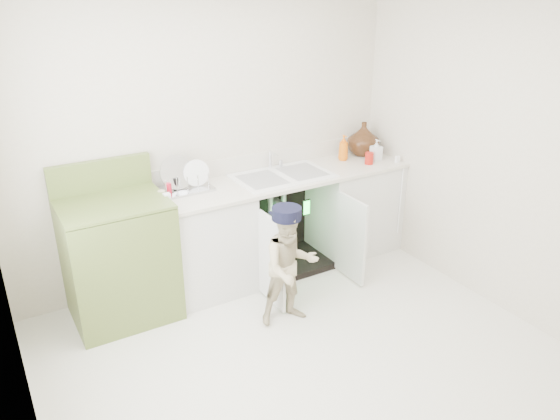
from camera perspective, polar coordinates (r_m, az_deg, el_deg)
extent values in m
plane|color=silver|center=(4.08, 2.34, -14.88)|extent=(3.50, 3.50, 0.00)
cube|color=beige|center=(4.71, -7.42, 7.45)|extent=(3.50, 2.50, 0.02)
cube|color=beige|center=(2.48, 22.25, -9.53)|extent=(3.50, 2.50, 0.02)
cube|color=beige|center=(2.96, -27.10, -4.88)|extent=(2.50, 3.00, 0.02)
cube|color=beige|center=(4.60, 21.35, 5.64)|extent=(2.50, 3.00, 0.02)
cube|color=white|center=(4.66, -8.23, -3.63)|extent=(0.80, 0.60, 0.86)
cube|color=white|center=(5.40, 7.57, 0.29)|extent=(0.80, 0.60, 0.86)
cube|color=black|center=(5.19, -1.26, -0.47)|extent=(0.80, 0.06, 0.86)
cube|color=black|center=(5.16, 0.26, -5.58)|extent=(0.80, 0.60, 0.06)
cylinder|color=gray|center=(5.02, -1.01, -1.09)|extent=(0.05, 0.05, 0.70)
cylinder|color=gray|center=(5.08, 0.36, -0.76)|extent=(0.05, 0.05, 0.70)
cylinder|color=gray|center=(4.94, -0.03, 0.67)|extent=(0.07, 0.18, 0.07)
cube|color=white|center=(4.43, -0.86, -5.34)|extent=(0.03, 0.40, 0.76)
cube|color=white|center=(4.83, 7.41, -2.98)|extent=(0.02, 0.40, 0.76)
cube|color=beige|center=(4.81, 0.28, 3.39)|extent=(2.44, 0.64, 0.03)
cube|color=beige|center=(5.01, -1.43, 5.32)|extent=(2.44, 0.02, 0.15)
cube|color=white|center=(4.80, 0.28, 3.50)|extent=(0.85, 0.55, 0.02)
cube|color=gray|center=(4.70, -1.87, 3.18)|extent=(0.34, 0.40, 0.01)
cube|color=gray|center=(4.90, 2.34, 4.02)|extent=(0.34, 0.40, 0.01)
cylinder|color=silver|center=(4.95, -1.03, 5.28)|extent=(0.03, 0.03, 0.17)
cylinder|color=silver|center=(4.88, -0.69, 5.93)|extent=(0.02, 0.14, 0.02)
cylinder|color=silver|center=(5.02, 0.06, 4.93)|extent=(0.04, 0.04, 0.06)
cylinder|color=white|center=(5.34, 12.48, 1.06)|extent=(0.01, 0.01, 0.70)
cube|color=white|center=(5.27, 12.17, 5.20)|extent=(0.04, 0.02, 0.06)
cube|color=silver|center=(4.54, -10.03, 2.16)|extent=(0.45, 0.30, 0.02)
cylinder|color=silver|center=(4.52, -10.67, 3.09)|extent=(0.28, 0.10, 0.27)
cylinder|color=white|center=(4.56, -8.68, 3.27)|extent=(0.22, 0.06, 0.22)
cylinder|color=silver|center=(4.37, -11.82, 2.23)|extent=(0.01, 0.01, 0.13)
cylinder|color=silver|center=(4.40, -10.72, 2.45)|extent=(0.01, 0.01, 0.13)
cylinder|color=silver|center=(4.43, -9.63, 2.67)|extent=(0.01, 0.01, 0.13)
cylinder|color=silver|center=(4.46, -8.55, 2.89)|extent=(0.01, 0.01, 0.13)
cylinder|color=silver|center=(4.49, -7.49, 3.10)|extent=(0.01, 0.01, 0.13)
imported|color=#4A2915|center=(5.41, 8.70, 7.38)|extent=(0.31, 0.31, 0.32)
imported|color=orange|center=(5.23, 6.64, 6.49)|extent=(0.09, 0.09, 0.24)
imported|color=silver|center=(5.28, 10.02, 6.21)|extent=(0.09, 0.09, 0.20)
cylinder|color=#B2190F|center=(5.17, 9.30, 5.35)|extent=(0.08, 0.08, 0.11)
cylinder|color=red|center=(4.45, -11.57, 2.14)|extent=(0.05, 0.05, 0.10)
cylinder|color=#B8B087|center=(4.36, -12.26, 1.48)|extent=(0.06, 0.06, 0.08)
cylinder|color=black|center=(4.51, -10.83, 2.60)|extent=(0.04, 0.04, 0.12)
cube|color=white|center=(4.27, -11.72, 1.14)|extent=(0.05, 0.05, 0.09)
cube|color=#5B7433|center=(4.44, -16.41, -5.18)|extent=(0.79, 0.65, 0.95)
cube|color=#5B7433|center=(4.23, -17.15, 0.70)|extent=(0.79, 0.65, 0.02)
cube|color=#5B7433|center=(4.45, -18.28, 3.44)|extent=(0.79, 0.06, 0.25)
cylinder|color=black|center=(4.06, -19.24, -0.68)|extent=(0.18, 0.18, 0.02)
cylinder|color=silver|center=(4.05, -19.26, -0.53)|extent=(0.21, 0.21, 0.01)
cylinder|color=black|center=(4.35, -20.17, 0.80)|extent=(0.18, 0.18, 0.02)
cylinder|color=silver|center=(4.35, -20.19, 0.94)|extent=(0.21, 0.21, 0.01)
cylinder|color=black|center=(4.14, -13.96, 0.43)|extent=(0.18, 0.18, 0.02)
cylinder|color=silver|center=(4.13, -13.97, 0.58)|extent=(0.21, 0.21, 0.01)
cylinder|color=black|center=(4.42, -15.22, 1.81)|extent=(0.18, 0.18, 0.02)
cylinder|color=silver|center=(4.42, -15.23, 1.95)|extent=(0.21, 0.21, 0.01)
imported|color=beige|center=(4.19, 1.07, -5.97)|extent=(0.51, 0.42, 0.95)
cylinder|color=black|center=(3.99, 1.12, -0.39)|extent=(0.25, 0.25, 0.09)
cube|color=black|center=(4.09, 0.55, -0.32)|extent=(0.18, 0.11, 0.01)
cube|color=black|center=(4.61, 2.76, 0.28)|extent=(0.07, 0.01, 0.14)
cube|color=#26F23F|center=(4.61, 2.81, 0.25)|extent=(0.06, 0.00, 0.12)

